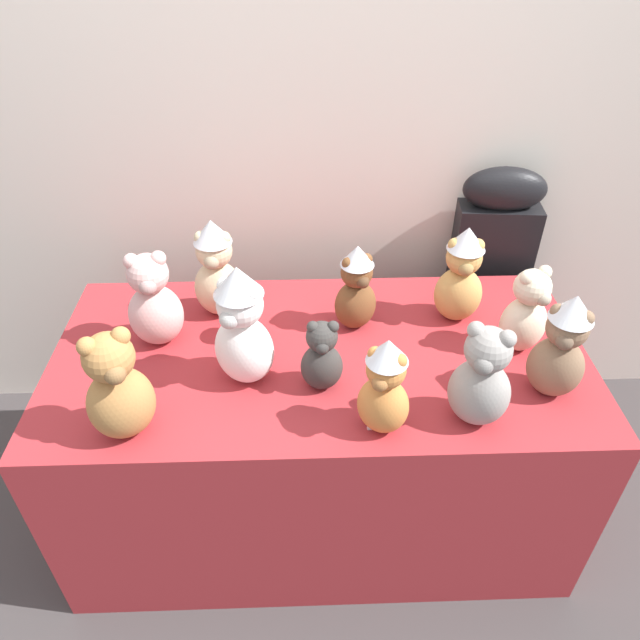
% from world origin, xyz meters
% --- Properties ---
extents(ground_plane, '(10.00, 10.00, 0.00)m').
position_xyz_m(ground_plane, '(0.00, 0.00, 0.00)').
color(ground_plane, '#3D3838').
extents(wall_back, '(7.00, 0.08, 2.60)m').
position_xyz_m(wall_back, '(0.00, 0.88, 1.30)').
color(wall_back, silver).
rests_on(wall_back, ground_plane).
extents(display_table, '(1.54, 0.76, 0.71)m').
position_xyz_m(display_table, '(0.00, 0.25, 0.35)').
color(display_table, maroon).
rests_on(display_table, ground_plane).
extents(instrument_case, '(0.29, 0.14, 1.04)m').
position_xyz_m(instrument_case, '(0.63, 0.76, 0.53)').
color(instrument_case, black).
rests_on(instrument_case, ground_plane).
extents(teddy_bear_honey, '(0.15, 0.13, 0.32)m').
position_xyz_m(teddy_bear_honey, '(0.42, 0.40, 0.86)').
color(teddy_bear_honey, tan).
rests_on(teddy_bear_honey, display_table).
extents(teddy_bear_ginger, '(0.16, 0.15, 0.28)m').
position_xyz_m(teddy_bear_ginger, '(0.14, -0.04, 0.84)').
color(teddy_bear_ginger, '#D17F3D').
rests_on(teddy_bear_ginger, display_table).
extents(teddy_bear_chestnut, '(0.16, 0.14, 0.28)m').
position_xyz_m(teddy_bear_chestnut, '(0.11, 0.38, 0.84)').
color(teddy_bear_chestnut, brown).
rests_on(teddy_bear_chestnut, display_table).
extents(teddy_bear_charcoal, '(0.11, 0.10, 0.22)m').
position_xyz_m(teddy_bear_charcoal, '(0.00, 0.11, 0.81)').
color(teddy_bear_charcoal, '#383533').
rests_on(teddy_bear_charcoal, display_table).
extents(teddy_bear_mocha, '(0.18, 0.17, 0.31)m').
position_xyz_m(teddy_bear_mocha, '(0.60, 0.07, 0.86)').
color(teddy_bear_mocha, '#7F6047').
rests_on(teddy_bear_mocha, display_table).
extents(teddy_bear_cream, '(0.17, 0.16, 0.27)m').
position_xyz_m(teddy_bear_cream, '(0.58, 0.26, 0.83)').
color(teddy_bear_cream, beige).
rests_on(teddy_bear_cream, display_table).
extents(teddy_bear_sand, '(0.15, 0.14, 0.32)m').
position_xyz_m(teddy_bear_sand, '(-0.30, 0.46, 0.86)').
color(teddy_bear_sand, '#CCB78E').
rests_on(teddy_bear_sand, display_table).
extents(teddy_bear_ash, '(0.19, 0.18, 0.30)m').
position_xyz_m(teddy_bear_ash, '(0.38, -0.02, 0.84)').
color(teddy_bear_ash, gray).
rests_on(teddy_bear_ash, display_table).
extents(teddy_bear_blush, '(0.17, 0.15, 0.30)m').
position_xyz_m(teddy_bear_blush, '(-0.47, 0.32, 0.85)').
color(teddy_bear_blush, beige).
rests_on(teddy_bear_blush, display_table).
extents(teddy_bear_caramel, '(0.20, 0.19, 0.31)m').
position_xyz_m(teddy_bear_caramel, '(-0.48, -0.03, 0.85)').
color(teddy_bear_caramel, '#B27A42').
rests_on(teddy_bear_caramel, display_table).
extents(teddy_bear_snow, '(0.21, 0.20, 0.36)m').
position_xyz_m(teddy_bear_snow, '(-0.20, 0.15, 0.88)').
color(teddy_bear_snow, white).
rests_on(teddy_bear_snow, display_table).
extents(party_cup_red, '(0.08, 0.08, 0.11)m').
position_xyz_m(party_cup_red, '(-0.22, 0.32, 0.76)').
color(party_cup_red, red).
rests_on(party_cup_red, display_table).
extents(name_card_front_left, '(0.07, 0.01, 0.05)m').
position_xyz_m(name_card_front_left, '(0.14, -0.04, 0.73)').
color(name_card_front_left, white).
rests_on(name_card_front_left, display_table).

